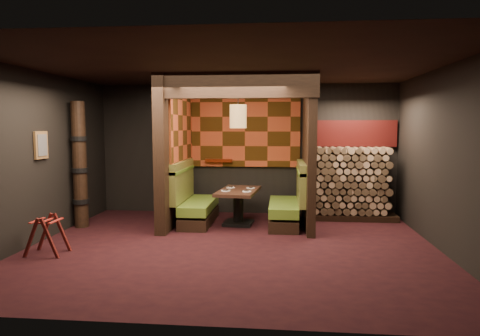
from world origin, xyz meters
name	(u,v)px	position (x,y,z in m)	size (l,w,h in m)	color
floor	(232,248)	(0.00, 0.00, -0.01)	(6.50, 5.50, 0.02)	black
ceiling	(232,66)	(0.00, 0.00, 2.86)	(6.50, 5.50, 0.02)	black
wall_back	(246,149)	(0.00, 2.76, 1.43)	(6.50, 0.02, 2.85)	black
wall_front	(198,181)	(0.00, -2.76, 1.43)	(6.50, 0.02, 2.85)	black
wall_left	(36,157)	(-3.26, 0.00, 1.43)	(0.02, 5.50, 2.85)	black
wall_right	(447,160)	(3.26, 0.00, 1.43)	(0.02, 5.50, 2.85)	black
partition_left	(174,152)	(-1.35, 1.65, 1.43)	(0.20, 2.20, 2.85)	black
partition_right	(309,153)	(1.30, 1.70, 1.43)	(0.15, 2.10, 2.85)	black
header_beam	(235,85)	(-0.02, 0.70, 2.63)	(2.85, 0.18, 0.44)	black
tapa_back_panel	(245,131)	(-0.02, 2.71, 1.82)	(2.40, 0.06, 1.55)	#AB3F20
tapa_side_panel	(182,130)	(-1.23, 1.82, 1.85)	(0.04, 1.85, 1.45)	#AB3F20
lacquer_shelf	(219,161)	(-0.60, 2.65, 1.18)	(0.60, 0.12, 0.07)	#521405
booth_bench_left	(194,203)	(-0.96, 1.65, 0.40)	(0.68, 1.60, 1.14)	black
booth_bench_right	(289,205)	(0.93, 1.65, 0.40)	(0.68, 1.60, 1.14)	black
dining_table	(238,201)	(-0.06, 1.59, 0.46)	(0.84, 1.38, 0.69)	black
place_settings	(238,189)	(-0.06, 1.59, 0.70)	(0.64, 0.67, 0.03)	white
pendant_lamp	(238,116)	(-0.06, 1.54, 2.12)	(0.32, 0.32, 0.95)	olive
framed_picture	(41,145)	(-3.22, 0.10, 1.62)	(0.05, 0.36, 0.46)	olive
luggage_rack	(47,234)	(-2.75, -0.65, 0.31)	(0.58, 0.41, 0.63)	#47120F
totem_column	(80,166)	(-3.05, 1.10, 1.19)	(0.31, 0.31, 2.40)	black
firewood_stack	(354,183)	(2.29, 2.35, 0.75)	(1.73, 0.70, 1.50)	black
mosaic_header	(352,133)	(2.29, 2.68, 1.78)	(1.83, 0.10, 0.56)	maroon
bay_front_post	(312,152)	(1.39, 1.96, 1.43)	(0.08, 0.08, 2.85)	black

